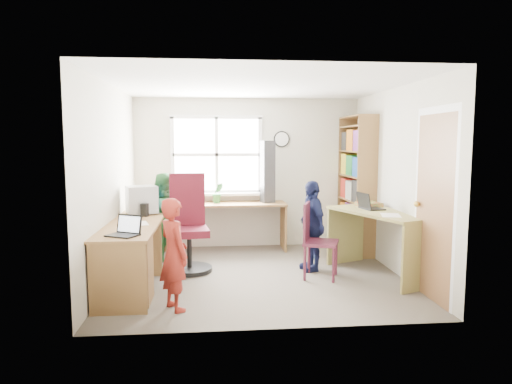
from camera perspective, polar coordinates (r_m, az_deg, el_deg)
room at (r=5.82m, az=0.25°, el=1.48°), size 3.64×3.44×2.44m
l_desk at (r=5.58m, az=-13.05°, el=-6.81°), size 2.38×2.95×0.75m
right_desk at (r=6.04m, az=15.27°, el=-4.47°), size 1.15×1.58×0.83m
bookshelf at (r=7.24m, az=12.41°, el=0.56°), size 0.30×1.02×2.10m
swivel_chair at (r=6.14m, az=-8.43°, el=-4.61°), size 0.67×0.67×1.28m
wooden_chair at (r=5.79m, az=7.43°, el=-5.65°), size 0.53×0.53×0.95m
crt_monitor at (r=6.26m, az=-14.09°, el=-0.94°), size 0.47×0.44×0.37m
laptop_left at (r=4.88m, az=-16.02°, el=-4.66°), size 0.38×0.36×0.21m
laptop_right at (r=6.14m, az=13.89°, el=-1.62°), size 0.32×0.37×0.22m
speaker_a at (r=6.04m, az=-13.76°, el=-2.20°), size 0.10×0.10×0.17m
speaker_b at (r=6.61m, az=-13.23°, el=-1.44°), size 0.09×0.09×0.17m
cd_tower at (r=7.19m, az=1.46°, el=2.55°), size 0.24×0.22×0.97m
game_box at (r=6.42m, az=13.95°, el=-1.50°), size 0.33×0.33×0.06m
paper_a at (r=5.53m, az=-14.50°, el=-3.84°), size 0.28×0.34×0.00m
paper_b at (r=5.70m, az=16.47°, el=-2.80°), size 0.29×0.35×0.00m
potted_plant at (r=7.16m, az=-4.80°, el=-0.11°), size 0.20×0.18×0.32m
person_red at (r=4.72m, az=-10.23°, el=-7.65°), size 0.45×0.50×1.15m
person_green at (r=6.47m, az=-11.11°, el=-3.31°), size 0.61×0.71×1.28m
person_navy at (r=6.11m, az=6.98°, el=-4.19°), size 0.40×0.74×1.20m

